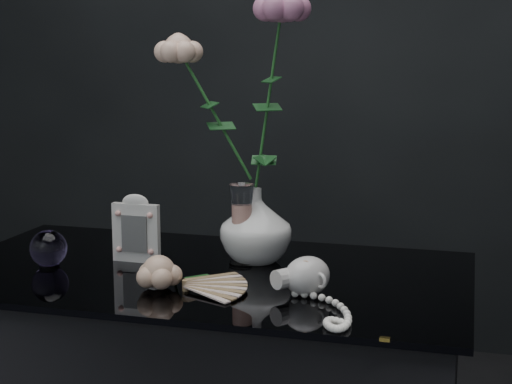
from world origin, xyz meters
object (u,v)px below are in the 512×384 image
(vase, at_px, (256,225))
(wine_glass, at_px, (242,225))
(paperweight, at_px, (49,248))
(loose_rose, at_px, (159,272))
(pearl_jar, at_px, (307,274))
(picture_frame, at_px, (136,228))

(vase, xyz_separation_m, wine_glass, (-0.02, -0.03, 0.01))
(vase, relative_size, paperweight, 2.05)
(paperweight, height_order, loose_rose, paperweight)
(wine_glass, xyz_separation_m, pearl_jar, (0.17, -0.16, -0.05))
(picture_frame, height_order, pearl_jar, picture_frame)
(vase, height_order, wine_glass, wine_glass)
(vase, distance_m, wine_glass, 0.04)
(pearl_jar, bearing_deg, loose_rose, -133.66)
(vase, relative_size, pearl_jar, 0.60)
(paperweight, relative_size, loose_rose, 0.40)
(pearl_jar, bearing_deg, wine_glass, 174.27)
(wine_glass, xyz_separation_m, picture_frame, (-0.22, -0.03, -0.01))
(wine_glass, distance_m, loose_rose, 0.23)
(paperweight, bearing_deg, loose_rose, -17.04)
(loose_rose, bearing_deg, pearl_jar, -6.67)
(loose_rose, bearing_deg, paperweight, 147.17)
(pearl_jar, bearing_deg, paperweight, -147.10)
(paperweight, xyz_separation_m, loose_rose, (0.27, -0.08, -0.01))
(wine_glass, distance_m, paperweight, 0.39)
(picture_frame, height_order, paperweight, picture_frame)
(picture_frame, bearing_deg, vase, 16.79)
(wine_glass, xyz_separation_m, loose_rose, (-0.10, -0.20, -0.05))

